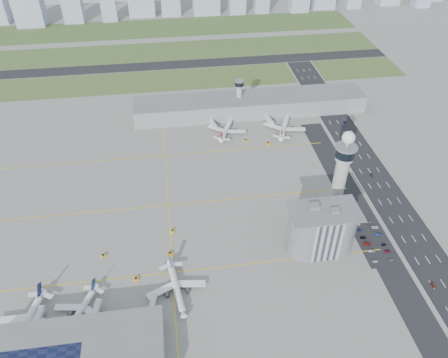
{
  "coord_description": "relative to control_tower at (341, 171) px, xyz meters",
  "views": [
    {
      "loc": [
        -32.99,
        -199.38,
        205.86
      ],
      "look_at": [
        0.0,
        35.0,
        15.0
      ],
      "focal_mm": 35.0,
      "sensor_mm": 36.0,
      "label": 1
    }
  ],
  "objects": [
    {
      "name": "car_lot_5",
      "position": [
        11.47,
        -15.07,
        -34.4
      ],
      "size": [
        4.02,
        1.72,
        1.29
      ],
      "primitive_type": "imported",
      "rotation": [
        0.0,
        0.0,
        1.48
      ],
      "color": "silver",
      "rests_on": "ground"
    },
    {
      "name": "highway",
      "position": [
        43.0,
        -8.0,
        -34.99
      ],
      "size": [
        28.0,
        500.0,
        0.1
      ],
      "primitive_type": "cube",
      "color": "black",
      "rests_on": "ground"
    },
    {
      "name": "airplane_far_a",
      "position": [
        -57.77,
        110.34,
        -29.36
      ],
      "size": [
        47.46,
        50.74,
        11.36
      ],
      "primitive_type": null,
      "rotation": [
        0.0,
        0.0,
        1.18
      ],
      "color": "white",
      "rests_on": "ground"
    },
    {
      "name": "taxiway_line_v",
      "position": [
        -112.0,
        22.0,
        -35.04
      ],
      "size": [
        0.6,
        260.0,
        0.01
      ],
      "primitive_type": "cube",
      "color": "yellow",
      "rests_on": "ground"
    },
    {
      "name": "car_lot_0",
      "position": [
        10.43,
        -47.14,
        -34.47
      ],
      "size": [
        3.37,
        1.46,
        1.13
      ],
      "primitive_type": "imported",
      "rotation": [
        0.0,
        0.0,
        1.53
      ],
      "color": "silver",
      "rests_on": "ground"
    },
    {
      "name": "jet_bridge_far_1",
      "position": [
        -20.0,
        124.0,
        -32.19
      ],
      "size": [
        5.39,
        14.31,
        5.7
      ],
      "primitive_type": null,
      "rotation": [
        0.0,
        0.0,
        -1.4
      ],
      "color": "silver",
      "rests_on": "ground"
    },
    {
      "name": "skyline_bldg_6",
      "position": [
        -174.68,
        409.9,
        -12.44
      ],
      "size": [
        20.04,
        16.03,
        45.2
      ],
      "primitive_type": "cube",
      "color": "#9EADC1",
      "rests_on": "ground"
    },
    {
      "name": "airplane_near_c",
      "position": [
        -110.24,
        -52.61,
        -29.37
      ],
      "size": [
        40.03,
        45.13,
        11.33
      ],
      "primitive_type": null,
      "rotation": [
        0.0,
        0.0,
        -1.42
      ],
      "color": "white",
      "rests_on": "ground"
    },
    {
      "name": "car_hw_4",
      "position": [
        34.84,
        173.17,
        -34.41
      ],
      "size": [
        1.99,
        3.86,
        1.26
      ],
      "primitive_type": "imported",
      "rotation": [
        0.0,
        0.0,
        -0.14
      ],
      "color": "gray",
      "rests_on": "ground"
    },
    {
      "name": "tug_3",
      "position": [
        -110.34,
        -4.36,
        -34.14
      ],
      "size": [
        3.26,
        3.72,
        1.8
      ],
      "primitive_type": null,
      "rotation": [
        0.0,
        0.0,
        -0.44
      ],
      "color": "yellow",
      "rests_on": "ground"
    },
    {
      "name": "terminal_pier",
      "position": [
        -32.0,
        140.0,
        -27.14
      ],
      "size": [
        210.0,
        32.0,
        15.8
      ],
      "color": "gray",
      "rests_on": "ground"
    },
    {
      "name": "tug_1",
      "position": [
        -133.43,
        -40.57,
        -34.16
      ],
      "size": [
        3.2,
        2.35,
        1.76
      ],
      "primitive_type": null,
      "rotation": [
        0.0,
        0.0,
        -1.48
      ],
      "color": "#FDA118",
      "rests_on": "ground"
    },
    {
      "name": "tug_4",
      "position": [
        -44.62,
        93.19,
        -34.17
      ],
      "size": [
        3.37,
        2.67,
        1.74
      ],
      "primitive_type": null,
      "rotation": [
        0.0,
        0.0,
        -1.8
      ],
      "color": "orange",
      "rests_on": "ground"
    },
    {
      "name": "tug_2",
      "position": [
        -112.79,
        -23.62,
        -34.13
      ],
      "size": [
        3.73,
        3.74,
        1.82
      ],
      "primitive_type": null,
      "rotation": [
        0.0,
        0.0,
        -2.36
      ],
      "color": "orange",
      "rests_on": "ground"
    },
    {
      "name": "car_hw_0",
      "position": [
        36.29,
        -68.52,
        -34.41
      ],
      "size": [
        1.59,
        3.76,
        1.27
      ],
      "primitive_type": "imported",
      "rotation": [
        0.0,
        0.0,
        0.03
      ],
      "color": "maroon",
      "rests_on": "ground"
    },
    {
      "name": "car_hw_2",
      "position": [
        49.17,
        110.26,
        -34.44
      ],
      "size": [
        2.63,
        4.6,
        1.21
      ],
      "primitive_type": "imported",
      "rotation": [
        0.0,
        0.0,
        -0.15
      ],
      "color": "navy",
      "rests_on": "ground"
    },
    {
      "name": "grass_strip_0",
      "position": [
        -92.0,
        217.0,
        -35.0
      ],
      "size": [
        480.0,
        50.0,
        0.08
      ],
      "primitive_type": "cube",
      "color": "#4F632F",
      "rests_on": "ground"
    },
    {
      "name": "skyline_bldg_10",
      "position": [
        1.27,
        415.68,
        -21.17
      ],
      "size": [
        23.01,
        18.41,
        27.75
      ],
      "primitive_type": "cube",
      "color": "#9EADC1",
      "rests_on": "ground"
    },
    {
      "name": "taxiway_line_h_1",
      "position": [
        -112.0,
        22.0,
        -35.04
      ],
      "size": [
        260.0,
        0.6,
        0.01
      ],
      "primitive_type": "cube",
      "color": "yellow",
      "rests_on": "ground"
    },
    {
      "name": "runway",
      "position": [
        -92.0,
        254.0,
        -34.98
      ],
      "size": [
        480.0,
        22.0,
        0.1
      ],
      "primitive_type": "cube",
      "color": "black",
      "rests_on": "ground"
    },
    {
      "name": "car_lot_6",
      "position": [
        20.88,
        -47.49,
        -34.48
      ],
      "size": [
        4.23,
        2.37,
        1.12
      ],
      "primitive_type": "imported",
      "rotation": [
        0.0,
        0.0,
        1.7
      ],
      "color": "gray",
      "rests_on": "ground"
    },
    {
      "name": "grass_strip_1",
      "position": [
        -92.0,
        292.0,
        -35.0
      ],
      "size": [
        480.0,
        60.0,
        0.08
      ],
      "primitive_type": "cube",
      "color": "#445A2A",
      "rests_on": "ground"
    },
    {
      "name": "secondary_tower",
      "position": [
        -42.0,
        142.0,
        -16.24
      ],
      "size": [
        8.6,
        8.6,
        31.9
      ],
      "color": "#ADAAA5",
      "rests_on": "ground"
    },
    {
      "name": "airplane_far_b",
      "position": [
        -7.37,
        106.83,
        -28.92
      ],
      "size": [
        51.17,
        54.69,
        12.25
      ],
      "primitive_type": null,
      "rotation": [
        0.0,
        0.0,
        1.18
      ],
      "color": "white",
      "rests_on": "ground"
    },
    {
      "name": "grass_strip_2",
      "position": [
        -92.0,
        372.0,
        -35.0
      ],
      "size": [
        480.0,
        70.0,
        0.08
      ],
      "primitive_type": "cube",
      "color": "#415A2A",
      "rests_on": "ground"
    },
    {
      "name": "tug_0",
      "position": [
        -153.61,
        -19.7,
        -34.15
      ],
      "size": [
        3.68,
        3.65,
        1.79
      ],
      "primitive_type": null,
      "rotation": [
        0.0,
        0.0,
        2.34
      ],
      "color": "gold",
      "rests_on": "ground"
    },
    {
      "name": "barrier_left",
      "position": [
        29.0,
        -8.0,
        -34.44
      ],
      "size": [
        0.6,
        500.0,
        1.2
      ],
      "primitive_type": "cube",
      "color": "#9E9E99",
      "rests_on": "ground"
    },
    {
      "name": "car_lot_10",
      "position": [
        22.14,
        -19.45,
        -34.4
      ],
      "size": [
        4.82,
        2.7,
        1.27
      ],
      "primitive_type": "imported",
      "rotation": [
        0.0,
        0.0,
        1.44
      ],
      "color": "silver",
      "rests_on": "ground"
    },
    {
      "name": "jet_bridge_near_1",
      "position": [
        -155.0,
        -69.0,
        -32.19
      ],
      "size": [
        5.39,
        14.31,
        5.7
      ],
      "primitive_type": null,
      "rotation": [
        0.0,
        0.0,
        1.4
      ],
      "color": "silver",
      "rests_on": "ground"
    },
    {
      "name": "jet_bridge_far_0",
      "position": [
        -70.0,
        124.0,
        -32.19
      ],
      "size": [
        5.39,
        14.31,
        5.7
      ],
      "primitive_type": null,
      "rotation": [
        0.0,
        0.0,
        -1.4
      ],
      "color": "silver",
      "rests_on": "ground"
    },
    {
      "name": "airplane_near_a",
      "position": [
        -189.75,
        -63.69,
        -29.22
      ],
      "size": [
        44.85,
        49.27,
        11.64
      ],
      "primitive_type": null,
      "rotation": [
        0.0,
        0.0,
        -1.83
      ],
      "color": "white",
      "rests_on": "ground"
    },
    {
      "name": "ground",
      "position": [
        -72.0,
        -8.0,
        -35.04
      ],
      "size": [
        1000.0,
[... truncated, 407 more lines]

